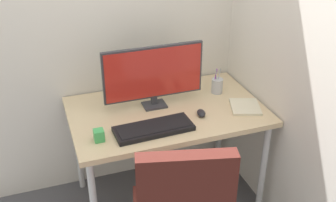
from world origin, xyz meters
name	(u,v)px	position (x,y,z in m)	size (l,w,h in m)	color
ground_plane	(167,197)	(0.00, 0.00, 0.00)	(8.00, 8.00, 0.00)	#4C4C51
wall_side_right	(286,0)	(0.63, -0.19, 1.40)	(0.04, 2.10, 2.80)	silver
desk	(167,118)	(0.00, 0.00, 0.65)	(1.20, 0.75, 0.72)	#D1B78C
monitor	(154,74)	(-0.06, 0.08, 0.94)	(0.63, 0.11, 0.40)	#333338
keyboard	(154,128)	(-0.15, -0.21, 0.73)	(0.46, 0.20, 0.03)	black
mouse	(201,113)	(0.17, -0.14, 0.74)	(0.05, 0.08, 0.03)	black
pen_holder	(217,86)	(0.39, 0.10, 0.77)	(0.08, 0.08, 0.18)	#B2B5BA
notebook	(245,107)	(0.47, -0.15, 0.73)	(0.18, 0.21, 0.01)	beige
desk_clamp_accessory	(99,135)	(-0.46, -0.21, 0.75)	(0.05, 0.05, 0.07)	#3FAD59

